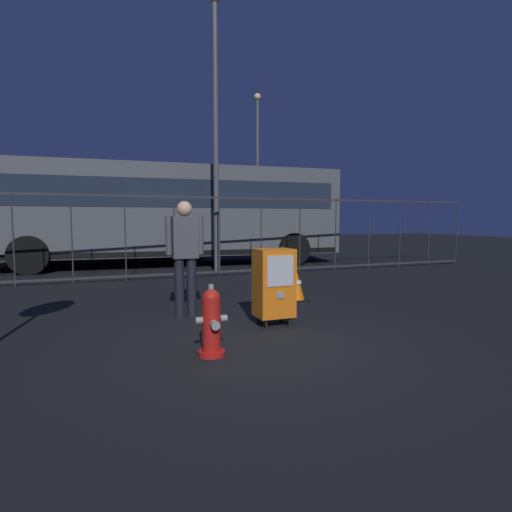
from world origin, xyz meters
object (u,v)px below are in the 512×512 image
pedestrian (185,251)px  bus_near (168,210)px  fire_hydrant (211,322)px  bus_far (52,211)px  street_light_near_right (257,160)px  newspaper_box_primary (274,283)px  street_light_far_left (216,113)px  traffic_cone (296,286)px

pedestrian → bus_near: size_ratio=0.16×
fire_hydrant → pedestrian: 1.93m
bus_far → street_light_near_right: bearing=18.5°
newspaper_box_primary → bus_far: (-3.60, 11.44, 1.14)m
pedestrian → bus_near: bus_near is taller
pedestrian → bus_far: 10.87m
street_light_far_left → fire_hydrant: bearing=-106.5°
traffic_cone → bus_near: size_ratio=0.05×
newspaper_box_primary → street_light_near_right: bearing=69.2°
bus_near → street_light_far_left: (0.85, -2.40, 2.43)m
pedestrian → traffic_cone: (2.02, 0.43, -0.69)m
street_light_far_left → newspaper_box_primary: bearing=-98.3°
pedestrian → fire_hydrant: bearing=-93.6°
pedestrian → street_light_near_right: bearing=64.0°
street_light_far_left → pedestrian: bearing=-111.3°
pedestrian → bus_far: bus_far is taller
newspaper_box_primary → street_light_far_left: bearing=81.7°
newspaper_box_primary → bus_near: bus_near is taller
bus_far → street_light_far_left: size_ratio=1.50×
newspaper_box_primary → street_light_far_left: size_ratio=0.14×
newspaper_box_primary → bus_far: size_ratio=0.10×
bus_near → street_light_near_right: size_ratio=1.46×
traffic_cone → street_light_near_right: bearing=71.4°
street_light_near_right → traffic_cone: bearing=-108.6°
newspaper_box_primary → street_light_near_right: 14.71m
traffic_cone → bus_near: (-1.08, 6.58, 1.45)m
fire_hydrant → street_light_far_left: (1.91, 6.45, 3.79)m
newspaper_box_primary → street_light_near_right: (5.06, 13.32, 3.63)m
fire_hydrant → newspaper_box_primary: bearing=39.5°
traffic_cone → newspaper_box_primary: bearing=-127.3°
newspaper_box_primary → pedestrian: 1.41m
pedestrian → street_light_far_left: size_ratio=0.23×
bus_far → street_light_near_right: size_ratio=1.47×
traffic_cone → street_light_far_left: (-0.23, 4.18, 3.88)m
fire_hydrant → bus_near: size_ratio=0.07×
traffic_cone → bus_near: 6.83m
fire_hydrant → newspaper_box_primary: (1.11, 0.91, 0.22)m
newspaper_box_primary → bus_far: bearing=107.5°
street_light_far_left → bus_far: bearing=126.7°
street_light_near_right → street_light_far_left: (-4.26, -7.79, -0.06)m
bus_near → street_light_near_right: (5.10, 5.39, 2.49)m
traffic_cone → street_light_far_left: bearing=93.1°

